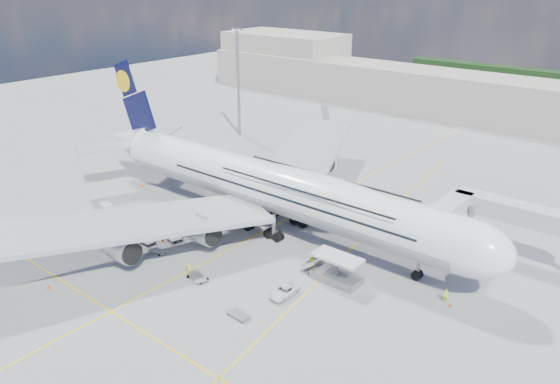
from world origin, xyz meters
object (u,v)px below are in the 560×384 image
Objects in this scene: dolly_row_b at (172,236)px; cone_wing_left_outer at (310,163)px; crew_tug at (188,269)px; cone_wing_right_outer at (48,286)px; dolly_row_a at (146,240)px; service_van at (284,291)px; dolly_nose_near at (239,314)px; cone_wing_right_inner at (163,240)px; cargo_loader at (336,272)px; baggage_tug at (188,228)px; crew_nose at (446,296)px; airliner at (273,187)px; jet_bridge at (490,215)px; catering_truck_inner at (308,188)px; crew_van at (311,261)px; dolly_nose_far at (197,277)px; cone_tail at (143,185)px; crew_loader at (318,256)px; cone_nose at (450,305)px; light_mast at (238,81)px; catering_truck_outer at (322,160)px; dolly_back at (106,208)px; cone_wing_left_inner at (262,194)px; crew_wing at (153,214)px.

dolly_row_b is 6.36× the size of cone_wing_left_outer.
cone_wing_right_outer is (-11.17, -13.82, -0.53)m from crew_tug.
dolly_row_a is 25.27m from service_van.
cone_wing_right_inner reaches higher than dolly_nose_near.
cargo_loader is at bearing 19.48° from dolly_row_a.
crew_nose is (39.06, 7.14, 0.18)m from baggage_tug.
airliner is 4.21× the size of jet_bridge.
cone_wing_left_outer is (-10.11, 14.57, -1.43)m from catering_truck_inner.
crew_van is at bearing 161.65° from crew_nose.
dolly_nose_far is at bearing -18.73° from cone_wing_right_inner.
cone_tail reaches higher than cone_wing_right_inner.
dolly_row_a is 1.58× the size of crew_loader.
dolly_nose_far is 1.92× the size of crew_nose.
jet_bridge is at bearing 57.39° from service_van.
baggage_tug is at bearing 71.24° from dolly_row_a.
crew_tug is at bearing 51.05° from cone_wing_right_outer.
crew_loader is 18.86m from cone_nose.
airliner is 134.86× the size of cone_wing_left_outer.
light_mast is at bearing 139.00° from airliner.
cargo_loader is at bearing 59.48° from dolly_nose_far.
crew_tug is at bearing -48.45° from catering_truck_outer.
dolly_nose_near is (-4.24, -13.96, -0.93)m from cargo_loader.
crew_tug reaches higher than cone_wing_right_outer.
dolly_row_b is 1.14× the size of dolly_back.
dolly_back reaches higher than cone_wing_left_inner.
cone_wing_left_inner is (-39.70, -2.06, -6.54)m from jet_bridge.
crew_nose is at bearing 50.80° from dolly_nose_far.
airliner is 17.51× the size of service_van.
jet_bridge reaches higher than cone_wing_left_outer.
catering_truck_inner is (5.95, 23.22, 1.01)m from baggage_tug.
light_mast is at bearing 30.83° from crew_wing.
cone_wing_right_inner is at bearing -85.23° from cone_wing_left_outer.
baggage_tug is at bearing -170.74° from cone_nose.
dolly_row_b is 40.48m from crew_nose.
jet_bridge is at bearing 24.14° from baggage_tug.
dolly_nose_far is at bearing -151.89° from cone_nose.
crew_van reaches higher than crew_tug.
dolly_nose_near is 0.64× the size of service_van.
light_mast is 8.86× the size of dolly_nose_near.
cone_wing_left_inner is (-26.71, 15.98, -0.94)m from cargo_loader.
jet_bridge is 25.29m from crew_van.
crew_van is at bearing -170.75° from cone_nose.
crew_nose is (41.42, 13.40, 0.53)m from dolly_row_a.
catering_truck_outer is at bearing 110.66° from airliner.
light_mast reaches higher than baggage_tug.
cone_wing_right_outer is at bearing -98.17° from baggage_tug.
crew_wing reaches higher than cone_tail.
crew_van is (52.29, -41.31, -12.32)m from light_mast.
cargo_loader is at bearing 23.24° from dolly_back.
crew_wing reaches higher than dolly_nose_near.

